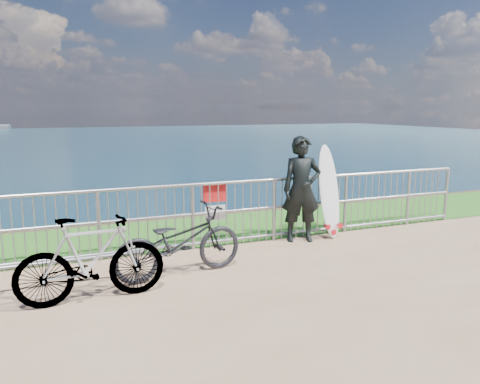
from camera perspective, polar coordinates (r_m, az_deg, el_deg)
name	(u,v)px	position (r m, az deg, el deg)	size (l,w,h in m)	color
grass_strip	(202,230)	(9.09, -4.64, -4.65)	(120.00, 120.00, 0.00)	#235F1A
railing	(222,213)	(7.95, -2.20, -2.58)	(10.06, 0.10, 1.13)	gray
surfer	(302,189)	(8.27, 7.51, 0.32)	(0.68, 0.45, 1.86)	black
surfboard	(329,195)	(8.63, 10.85, -0.36)	(0.51, 0.46, 1.70)	silver
bicycle_near	(179,242)	(6.63, -7.42, -6.03)	(0.66, 1.89, 0.99)	black
bicycle_far	(91,259)	(6.00, -17.70, -7.81)	(0.50, 1.78, 1.07)	black
bike_rack	(69,263)	(6.60, -20.07, -8.16)	(1.93, 0.05, 0.40)	gray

